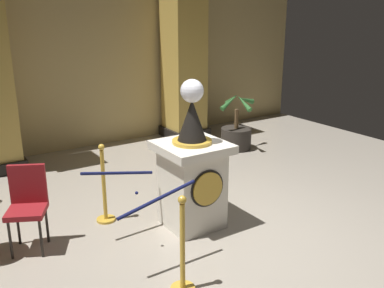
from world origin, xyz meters
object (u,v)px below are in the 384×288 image
Objects in this scene: pedestal_clock at (192,173)px; stanchion_near at (104,195)px; stanchion_far at (183,259)px; potted_palm_right at (236,134)px; cafe_chair_red at (27,200)px.

pedestal_clock is 1.78× the size of stanchion_near.
potted_palm_right reaches higher than stanchion_far.
stanchion_near is at bearing 91.78° from stanchion_far.
pedestal_clock is 1.39m from stanchion_far.
pedestal_clock is at bearing 52.78° from stanchion_far.
pedestal_clock is 1.16m from stanchion_near.
cafe_chair_red is at bearing -171.47° from stanchion_near.
pedestal_clock is 1.85× the size of stanchion_far.
pedestal_clock is 1.66× the size of potted_palm_right.
cafe_chair_red is at bearing -159.37° from potted_palm_right.
stanchion_far is (0.05, -1.77, -0.02)m from stanchion_near.
potted_palm_right is (2.44, 2.16, -0.41)m from pedestal_clock.
pedestal_clock is at bearing -138.51° from potted_palm_right.
cafe_chair_red is (-1.00, 1.62, 0.23)m from stanchion_far.
cafe_chair_red is (-1.81, 0.56, -0.13)m from pedestal_clock.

